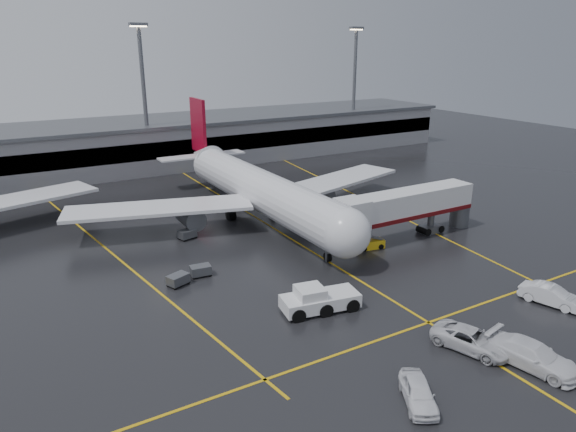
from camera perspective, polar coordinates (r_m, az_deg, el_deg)
ground at (r=61.68m, az=0.67°, el=-2.72°), size 220.00×220.00×0.00m
apron_line_centre at (r=61.68m, az=0.67°, el=-2.71°), size 0.25×90.00×0.02m
apron_line_stop at (r=46.01m, az=15.15°, el=-11.20°), size 60.00×0.25×0.02m
apron_line_left at (r=64.09m, az=-19.72°, el=-3.02°), size 9.99×69.35×0.02m
apron_line_right at (r=79.24m, az=8.16°, el=1.94°), size 7.57×69.64×0.02m
terminal at (r=103.24m, az=-13.23°, el=7.95°), size 122.00×19.00×8.60m
light_mast_mid at (r=94.90m, az=-15.52°, el=13.09°), size 3.00×1.20×25.45m
light_mast_right at (r=115.08m, az=7.29°, el=14.42°), size 3.00×1.20×25.45m
main_airliner at (r=68.45m, az=-3.49°, el=3.11°), size 48.80×45.60×14.10m
jet_bridge at (r=62.71m, az=12.90°, el=0.96°), size 19.90×3.40×6.05m
pushback_tractor at (r=45.95m, az=3.32°, el=-9.21°), size 7.17×3.95×2.43m
belt_loader at (r=60.04m, az=8.99°, el=-3.06°), size 3.37×1.98×2.01m
service_van_a at (r=42.96m, az=19.46°, el=-12.67°), size 4.50×6.53×1.66m
service_van_b at (r=42.49m, az=25.26°, el=-13.65°), size 3.92×6.89×1.88m
service_van_c at (r=52.48m, az=26.87°, el=-7.76°), size 3.29×5.60×1.74m
service_van_d at (r=36.51m, az=14.10°, el=-18.25°), size 3.88×4.93×1.57m
baggage_cart_a at (r=53.12m, az=-9.56°, el=-5.88°), size 2.12×1.49×1.12m
baggage_cart_b at (r=51.58m, az=-11.96°, el=-6.80°), size 2.34×1.94×1.12m
baggage_cart_c at (r=63.22m, az=-10.98°, el=-1.93°), size 2.26×1.76×1.12m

